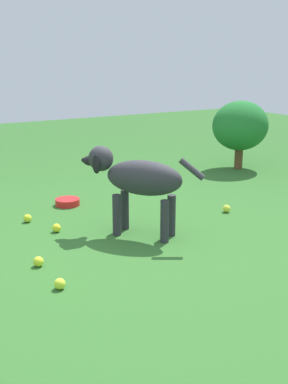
{
  "coord_description": "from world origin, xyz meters",
  "views": [
    {
      "loc": [
        -1.57,
        -2.78,
        1.3
      ],
      "look_at": [
        0.19,
        0.15,
        0.34
      ],
      "focal_mm": 45.19,
      "sensor_mm": 36.0,
      "label": 1
    }
  ],
  "objects_px": {
    "tennis_ball_1": "(28,218)",
    "tennis_ball_2": "(38,262)",
    "dog": "(137,179)",
    "tennis_ball_3": "(60,284)",
    "tennis_ball_4": "(227,209)",
    "tennis_ball_0": "(57,228)",
    "water_bowl": "(68,202)"
  },
  "relations": [
    {
      "from": "tennis_ball_2",
      "to": "tennis_ball_4",
      "type": "height_order",
      "value": "same"
    },
    {
      "from": "dog",
      "to": "tennis_ball_3",
      "type": "height_order",
      "value": "dog"
    },
    {
      "from": "tennis_ball_1",
      "to": "tennis_ball_2",
      "type": "height_order",
      "value": "same"
    },
    {
      "from": "dog",
      "to": "tennis_ball_2",
      "type": "distance_m",
      "value": 0.95
    },
    {
      "from": "water_bowl",
      "to": "tennis_ball_3",
      "type": "bearing_deg",
      "value": -113.87
    },
    {
      "from": "dog",
      "to": "tennis_ball_3",
      "type": "bearing_deg",
      "value": 86.56
    },
    {
      "from": "tennis_ball_2",
      "to": "tennis_ball_4",
      "type": "distance_m",
      "value": 1.79
    },
    {
      "from": "tennis_ball_4",
      "to": "water_bowl",
      "type": "bearing_deg",
      "value": 140.66
    },
    {
      "from": "tennis_ball_0",
      "to": "water_bowl",
      "type": "bearing_deg",
      "value": 60.77
    },
    {
      "from": "tennis_ball_0",
      "to": "dog",
      "type": "bearing_deg",
      "value": -35.27
    },
    {
      "from": "tennis_ball_0",
      "to": "tennis_ball_3",
      "type": "xyz_separation_m",
      "value": [
        -0.33,
        -0.91,
        0.0
      ]
    },
    {
      "from": "water_bowl",
      "to": "tennis_ball_4",
      "type": "bearing_deg",
      "value": -39.34
    },
    {
      "from": "tennis_ball_0",
      "to": "water_bowl",
      "type": "distance_m",
      "value": 0.69
    },
    {
      "from": "tennis_ball_1",
      "to": "tennis_ball_2",
      "type": "relative_size",
      "value": 1.0
    },
    {
      "from": "tennis_ball_0",
      "to": "water_bowl",
      "type": "height_order",
      "value": "tennis_ball_0"
    },
    {
      "from": "dog",
      "to": "water_bowl",
      "type": "relative_size",
      "value": 3.7
    },
    {
      "from": "tennis_ball_1",
      "to": "tennis_ball_4",
      "type": "relative_size",
      "value": 1.0
    },
    {
      "from": "tennis_ball_4",
      "to": "water_bowl",
      "type": "height_order",
      "value": "tennis_ball_4"
    },
    {
      "from": "tennis_ball_2",
      "to": "tennis_ball_3",
      "type": "height_order",
      "value": "same"
    },
    {
      "from": "tennis_ball_3",
      "to": "water_bowl",
      "type": "distance_m",
      "value": 1.65
    },
    {
      "from": "dog",
      "to": "tennis_ball_2",
      "type": "xyz_separation_m",
      "value": [
        -0.84,
        -0.18,
        -0.4
      ]
    },
    {
      "from": "tennis_ball_0",
      "to": "tennis_ball_4",
      "type": "height_order",
      "value": "same"
    },
    {
      "from": "dog",
      "to": "water_bowl",
      "type": "distance_m",
      "value": 1.06
    },
    {
      "from": "tennis_ball_4",
      "to": "tennis_ball_3",
      "type": "bearing_deg",
      "value": -161.05
    },
    {
      "from": "dog",
      "to": "tennis_ball_4",
      "type": "bearing_deg",
      "value": -122.78
    },
    {
      "from": "tennis_ball_1",
      "to": "tennis_ball_2",
      "type": "bearing_deg",
      "value": -103.58
    },
    {
      "from": "tennis_ball_0",
      "to": "tennis_ball_2",
      "type": "xyz_separation_m",
      "value": [
        -0.33,
        -0.54,
        0.0
      ]
    },
    {
      "from": "dog",
      "to": "tennis_ball_3",
      "type": "distance_m",
      "value": 1.08
    },
    {
      "from": "tennis_ball_2",
      "to": "tennis_ball_3",
      "type": "relative_size",
      "value": 1.0
    },
    {
      "from": "tennis_ball_3",
      "to": "tennis_ball_4",
      "type": "height_order",
      "value": "same"
    },
    {
      "from": "dog",
      "to": "tennis_ball_1",
      "type": "height_order",
      "value": "dog"
    },
    {
      "from": "tennis_ball_3",
      "to": "tennis_ball_2",
      "type": "bearing_deg",
      "value": 90.12
    }
  ]
}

